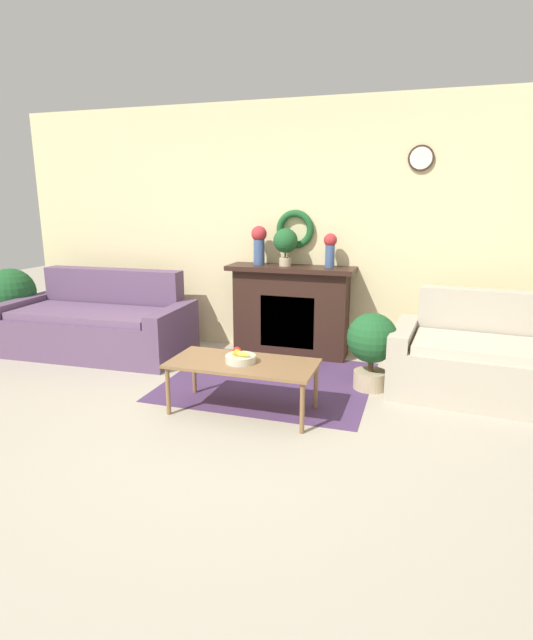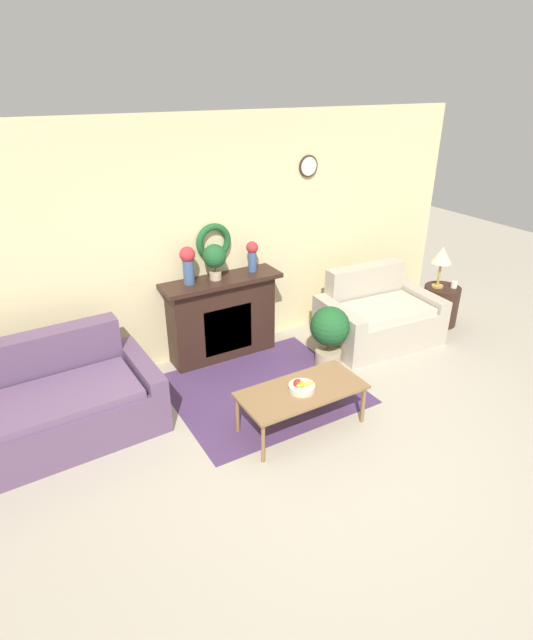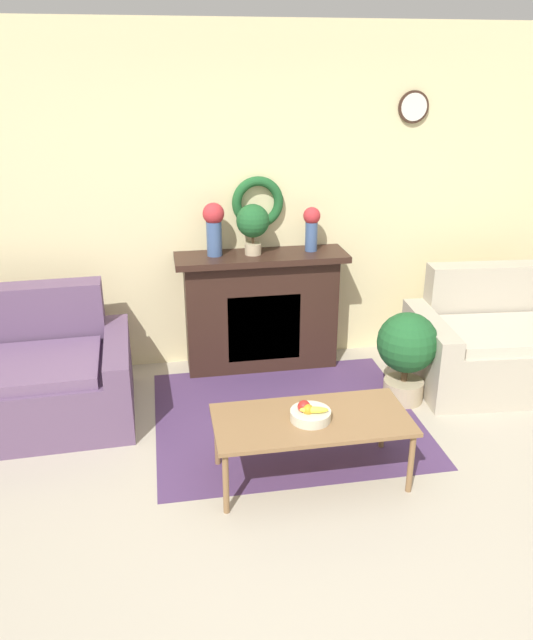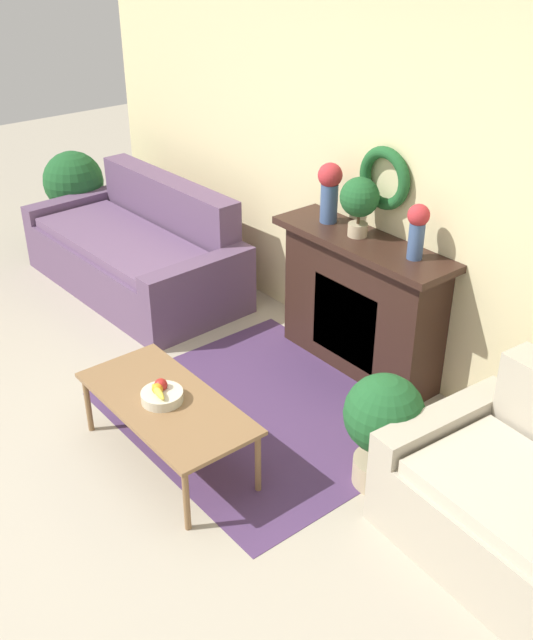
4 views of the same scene
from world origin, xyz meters
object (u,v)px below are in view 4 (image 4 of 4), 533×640
at_px(potted_plant_floor_by_couch, 74,186).
at_px(potted_plant_floor_by_loveseat, 383,422).
at_px(couch_left, 138,253).
at_px(potted_plant_on_mantel, 360,200).
at_px(fireplace, 361,303).
at_px(fruit_bowl, 161,394).
at_px(vase_on_mantel_left, 330,188).
at_px(coffee_table, 166,406).
at_px(vase_on_mantel_right, 417,227).

bearing_deg(potted_plant_floor_by_couch, potted_plant_floor_by_loveseat, -3.81).
distance_m(couch_left, potted_plant_on_mantel, 2.28).
height_order(potted_plant_on_mantel, potted_plant_floor_by_loveseat, potted_plant_on_mantel).
height_order(fireplace, fruit_bowl, fireplace).
height_order(couch_left, vase_on_mantel_left, vase_on_mantel_left).
height_order(coffee_table, vase_on_mantel_left, vase_on_mantel_left).
relative_size(fireplace, potted_plant_on_mantel, 3.44).
xyz_separation_m(coffee_table, vase_on_mantel_left, (-0.40, 1.62, 0.84)).
bearing_deg(potted_plant_on_mantel, potted_plant_floor_by_couch, -171.36).
distance_m(potted_plant_on_mantel, potted_plant_floor_by_loveseat, 1.52).
xyz_separation_m(couch_left, vase_on_mantel_right, (2.49, 0.57, 0.88)).
height_order(couch_left, potted_plant_floor_by_loveseat, couch_left).
relative_size(vase_on_mantel_left, vase_on_mantel_right, 1.18).
bearing_deg(potted_plant_on_mantel, couch_left, -164.85).
height_order(fruit_bowl, potted_plant_floor_by_couch, potted_plant_floor_by_couch).
bearing_deg(coffee_table, vase_on_mantel_right, 76.83).
height_order(fruit_bowl, vase_on_mantel_left, vase_on_mantel_left).
height_order(vase_on_mantel_left, vase_on_mantel_right, vase_on_mantel_left).
bearing_deg(fireplace, potted_plant_on_mantel, -167.44).
height_order(fruit_bowl, potted_plant_on_mantel, potted_plant_on_mantel).
bearing_deg(coffee_table, fireplace, 91.21).
bearing_deg(vase_on_mantel_left, coffee_table, -76.08).
bearing_deg(potted_plant_on_mantel, fireplace, 12.56).
bearing_deg(potted_plant_floor_by_loveseat, coffee_table, -138.56).
relative_size(potted_plant_on_mantel, potted_plant_floor_by_couch, 0.45).
xyz_separation_m(fireplace, potted_plant_on_mantel, (-0.06, -0.01, 0.74)).
xyz_separation_m(fireplace, vase_on_mantel_right, (0.41, 0.01, 0.69)).
height_order(fireplace, vase_on_mantel_left, vase_on_mantel_left).
height_order(couch_left, vase_on_mantel_right, vase_on_mantel_right).
distance_m(couch_left, coffee_table, 2.36).
bearing_deg(potted_plant_floor_by_couch, vase_on_mantel_right, 7.85).
relative_size(couch_left, vase_on_mantel_left, 4.98).
xyz_separation_m(fruit_bowl, vase_on_mantel_left, (-0.38, 1.63, 0.77)).
xyz_separation_m(vase_on_mantel_left, potted_plant_floor_by_loveseat, (1.33, -0.80, -0.81)).
bearing_deg(coffee_table, potted_plant_floor_by_loveseat, 41.44).
xyz_separation_m(couch_left, fruit_bowl, (2.10, -1.07, 0.15)).
relative_size(fruit_bowl, vase_on_mantel_left, 0.58).
distance_m(fruit_bowl, potted_plant_on_mantel, 1.79).
distance_m(fireplace, fruit_bowl, 1.63).
distance_m(coffee_table, vase_on_mantel_right, 1.85).
distance_m(vase_on_mantel_right, potted_plant_floor_by_loveseat, 1.24).
relative_size(potted_plant_floor_by_couch, potted_plant_floor_by_loveseat, 1.26).
distance_m(fireplace, potted_plant_floor_by_loveseat, 1.25).
bearing_deg(potted_plant_on_mantel, potted_plant_floor_by_loveseat, -37.20).
distance_m(potted_plant_floor_by_couch, potted_plant_floor_by_loveseat, 4.29).
bearing_deg(vase_on_mantel_left, vase_on_mantel_right, 0.00).
relative_size(vase_on_mantel_left, potted_plant_on_mantel, 1.04).
height_order(coffee_table, potted_plant_floor_by_couch, potted_plant_floor_by_couch).
height_order(vase_on_mantel_right, potted_plant_floor_by_loveseat, vase_on_mantel_right).
bearing_deg(potted_plant_floor_by_loveseat, potted_plant_on_mantel, 142.80).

